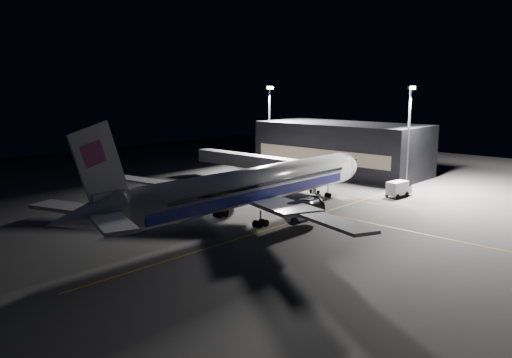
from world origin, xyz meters
The scene contains 14 objects.
ground centered at (0.00, 0.00, 0.00)m, with size 200.00×200.00×0.00m, color #4C4C4F.
guide_line_main centered at (10.00, 0.00, 0.01)m, with size 0.25×80.00×0.01m, color gold.
guide_line_cross centered at (0.00, -6.00, 0.01)m, with size 70.00×0.25×0.01m, color gold.
guide_line_side centered at (22.00, 10.00, 0.01)m, with size 0.25×40.00×0.01m, color gold.
airliner centered at (-1.08, 0.00, 5.16)m, with size 61.48×54.22×16.64m.
terminal centered at (45.98, 14.00, 6.00)m, with size 18.12×40.00×12.00m.
jet_bridge centered at (22.00, 18.06, 4.58)m, with size 3.60×34.40×6.30m.
floodlight_mast_north centered at (40.00, 31.99, 12.37)m, with size 2.40×0.68×20.70m.
floodlight_mast_south centered at (40.00, -6.01, 12.37)m, with size 2.40×0.67×20.70m.
service_truck centered at (30.43, -9.30, 1.59)m, with size 6.01×3.02×2.96m.
baggage_tug centered at (-2.10, 13.07, 0.92)m, with size 2.77×2.24×1.99m.
safety_cone_a centered at (-2.51, 4.00, 0.29)m, with size 0.38×0.38×0.57m, color #FF5E0A.
safety_cone_b centered at (-5.14, 8.28, 0.26)m, with size 0.35×0.35×0.53m, color #FF5E0A.
safety_cone_c centered at (-8.00, 4.31, 0.26)m, with size 0.35×0.35×0.53m, color #FF5E0A.
Camera 1 is at (-55.78, -52.47, 20.42)m, focal length 35.00 mm.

